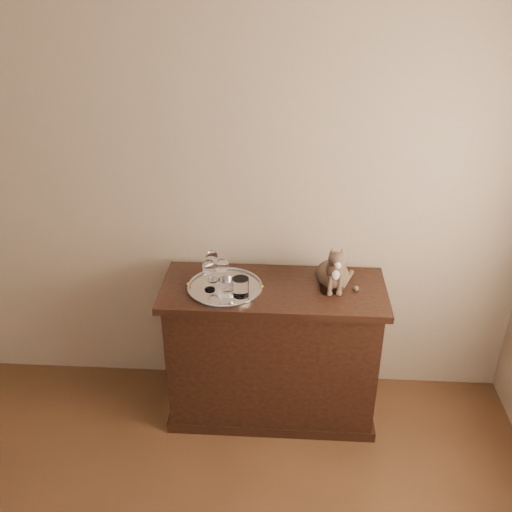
{
  "coord_description": "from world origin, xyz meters",
  "views": [
    {
      "loc": [
        0.67,
        -0.66,
        2.42
      ],
      "look_at": [
        0.51,
        1.95,
        1.03
      ],
      "focal_mm": 40.0,
      "sensor_mm": 36.0,
      "label": 1
    }
  ],
  "objects_px": {
    "tray": "(225,288)",
    "wine_glass_d": "(223,273)",
    "wine_glass_a": "(212,266)",
    "cat": "(333,263)",
    "tumbler_a": "(240,287)",
    "tumbler_b": "(226,287)",
    "sideboard": "(272,351)",
    "wine_glass_c": "(209,275)"
  },
  "relations": [
    {
      "from": "tray",
      "to": "wine_glass_d",
      "type": "relative_size",
      "value": 2.35
    },
    {
      "from": "wine_glass_a",
      "to": "cat",
      "type": "bearing_deg",
      "value": 0.49
    },
    {
      "from": "wine_glass_d",
      "to": "wine_glass_a",
      "type": "bearing_deg",
      "value": 133.77
    },
    {
      "from": "tumbler_a",
      "to": "tumbler_b",
      "type": "relative_size",
      "value": 1.08
    },
    {
      "from": "tumbler_b",
      "to": "cat",
      "type": "bearing_deg",
      "value": 15.19
    },
    {
      "from": "sideboard",
      "to": "cat",
      "type": "bearing_deg",
      "value": 8.29
    },
    {
      "from": "sideboard",
      "to": "wine_glass_a",
      "type": "xyz_separation_m",
      "value": [
        -0.33,
        0.04,
        0.52
      ]
    },
    {
      "from": "wine_glass_c",
      "to": "tumbler_b",
      "type": "bearing_deg",
      "value": -25.62
    },
    {
      "from": "sideboard",
      "to": "tumbler_a",
      "type": "distance_m",
      "value": 0.52
    },
    {
      "from": "tumbler_a",
      "to": "tumbler_b",
      "type": "xyz_separation_m",
      "value": [
        -0.07,
        -0.0,
        -0.0
      ]
    },
    {
      "from": "tumbler_b",
      "to": "wine_glass_c",
      "type": "bearing_deg",
      "value": 154.38
    },
    {
      "from": "wine_glass_d",
      "to": "tumbler_a",
      "type": "relative_size",
      "value": 1.72
    },
    {
      "from": "sideboard",
      "to": "wine_glass_c",
      "type": "relative_size",
      "value": 6.71
    },
    {
      "from": "cat",
      "to": "tray",
      "type": "bearing_deg",
      "value": -176.73
    },
    {
      "from": "tray",
      "to": "cat",
      "type": "height_order",
      "value": "cat"
    },
    {
      "from": "tray",
      "to": "wine_glass_c",
      "type": "xyz_separation_m",
      "value": [
        -0.08,
        -0.03,
        0.09
      ]
    },
    {
      "from": "sideboard",
      "to": "tray",
      "type": "bearing_deg",
      "value": -173.32
    },
    {
      "from": "tray",
      "to": "cat",
      "type": "relative_size",
      "value": 1.49
    },
    {
      "from": "sideboard",
      "to": "tumbler_a",
      "type": "relative_size",
      "value": 12.18
    },
    {
      "from": "tray",
      "to": "tumbler_b",
      "type": "height_order",
      "value": "tumbler_b"
    },
    {
      "from": "sideboard",
      "to": "tray",
      "type": "distance_m",
      "value": 0.5
    },
    {
      "from": "tumbler_a",
      "to": "cat",
      "type": "height_order",
      "value": "cat"
    },
    {
      "from": "tray",
      "to": "wine_glass_c",
      "type": "bearing_deg",
      "value": -158.81
    },
    {
      "from": "tray",
      "to": "tumbler_a",
      "type": "bearing_deg",
      "value": -39.57
    },
    {
      "from": "sideboard",
      "to": "wine_glass_c",
      "type": "distance_m",
      "value": 0.62
    },
    {
      "from": "wine_glass_a",
      "to": "tumbler_a",
      "type": "distance_m",
      "value": 0.22
    },
    {
      "from": "sideboard",
      "to": "tray",
      "type": "xyz_separation_m",
      "value": [
        -0.26,
        -0.03,
        0.43
      ]
    },
    {
      "from": "tumbler_a",
      "to": "tray",
      "type": "bearing_deg",
      "value": 140.43
    },
    {
      "from": "wine_glass_a",
      "to": "tumbler_a",
      "type": "bearing_deg",
      "value": -41.22
    },
    {
      "from": "cat",
      "to": "wine_glass_d",
      "type": "bearing_deg",
      "value": -177.19
    },
    {
      "from": "sideboard",
      "to": "tumbler_b",
      "type": "xyz_separation_m",
      "value": [
        -0.24,
        -0.1,
        0.48
      ]
    },
    {
      "from": "tray",
      "to": "wine_glass_c",
      "type": "distance_m",
      "value": 0.12
    },
    {
      "from": "wine_glass_d",
      "to": "cat",
      "type": "relative_size",
      "value": 0.63
    },
    {
      "from": "wine_glass_a",
      "to": "wine_glass_d",
      "type": "bearing_deg",
      "value": -46.23
    },
    {
      "from": "tray",
      "to": "tumbler_b",
      "type": "distance_m",
      "value": 0.09
    },
    {
      "from": "wine_glass_c",
      "to": "wine_glass_d",
      "type": "xyz_separation_m",
      "value": [
        0.07,
        0.03,
        -0.0
      ]
    },
    {
      "from": "wine_glass_d",
      "to": "tumbler_a",
      "type": "xyz_separation_m",
      "value": [
        0.1,
        -0.08,
        -0.04
      ]
    },
    {
      "from": "tray",
      "to": "wine_glass_a",
      "type": "distance_m",
      "value": 0.14
    },
    {
      "from": "sideboard",
      "to": "wine_glass_c",
      "type": "xyz_separation_m",
      "value": [
        -0.33,
        -0.06,
        0.52
      ]
    },
    {
      "from": "tray",
      "to": "wine_glass_d",
      "type": "distance_m",
      "value": 0.09
    },
    {
      "from": "wine_glass_a",
      "to": "tumbler_b",
      "type": "height_order",
      "value": "wine_glass_a"
    },
    {
      "from": "sideboard",
      "to": "tumbler_b",
      "type": "relative_size",
      "value": 13.19
    }
  ]
}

